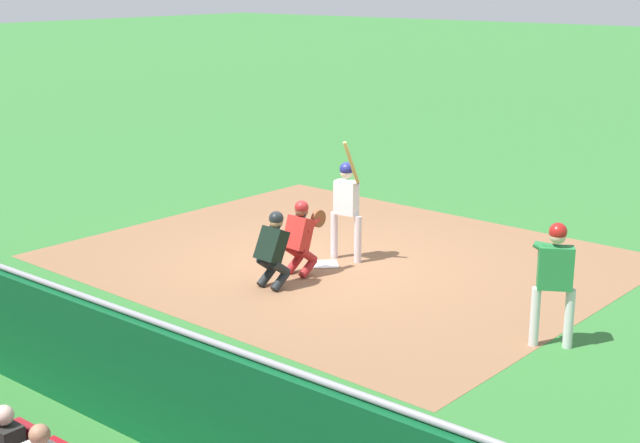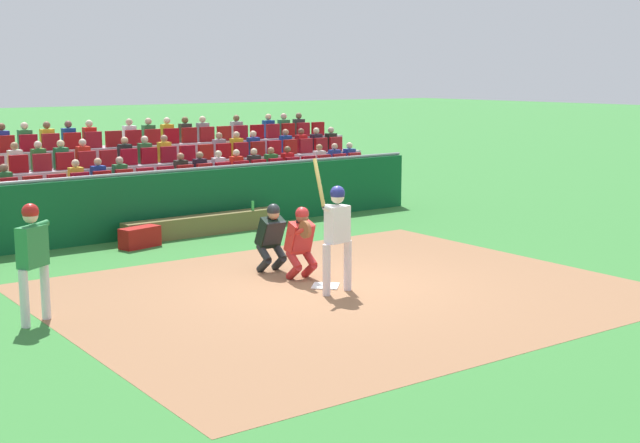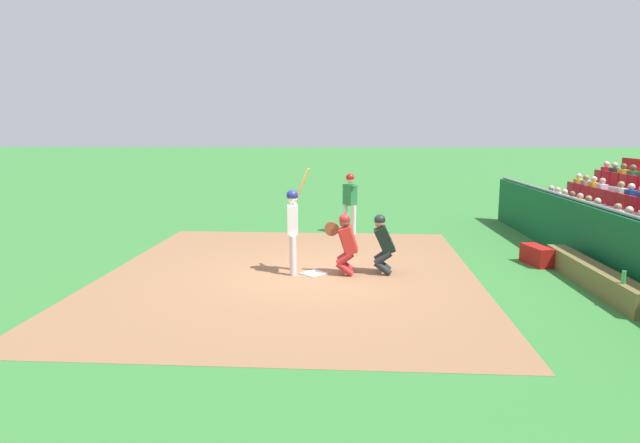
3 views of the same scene
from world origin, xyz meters
TOP-DOWN VIEW (x-y plane):
  - ground_plane at (0.00, 0.00)m, footprint 160.00×160.00m
  - infield_dirt_patch at (0.00, 0.50)m, footprint 9.42×7.99m
  - home_plate_marker at (0.00, 0.00)m, footprint 0.62×0.62m
  - batter_at_plate at (0.12, 0.44)m, footprint 0.63×0.50m
  - catcher_crouching at (0.02, -0.67)m, footprint 0.48×0.72m
  - home_plate_umpire at (0.10, -1.45)m, footprint 0.48×0.48m
  - dugout_wall at (0.00, -6.00)m, footprint 14.36×0.24m
  - dugout_bench at (-0.76, -5.45)m, footprint 3.78×0.40m
  - water_bottle_on_bench at (-2.03, -5.36)m, footprint 0.07×0.07m
  - equipment_duffel_bag at (0.99, -4.99)m, footprint 0.91×0.54m
  - on_deck_batter at (4.65, -0.84)m, footprint 0.58×0.43m

SIDE VIEW (x-z plane):
  - ground_plane at x=0.00m, z-range 0.00..0.00m
  - infield_dirt_patch at x=0.00m, z-range 0.00..0.01m
  - home_plate_marker at x=0.00m, z-range 0.01..0.02m
  - equipment_duffel_bag at x=0.99m, z-range 0.00..0.43m
  - dugout_bench at x=-0.76m, z-range 0.00..0.44m
  - water_bottle_on_bench at x=-2.03m, z-range 0.44..0.66m
  - home_plate_umpire at x=0.10m, z-range 0.06..1.34m
  - dugout_wall at x=0.00m, z-range -0.03..1.43m
  - catcher_crouching at x=0.02m, z-range 0.07..1.38m
  - on_deck_batter at x=4.65m, z-range 0.19..1.95m
  - batter_at_plate at x=0.12m, z-range 0.00..2.21m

